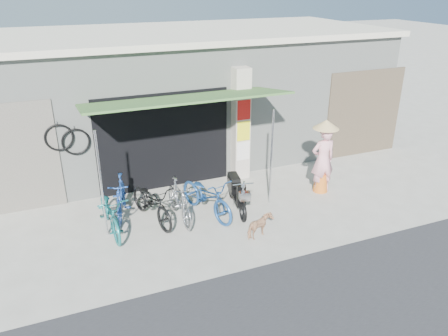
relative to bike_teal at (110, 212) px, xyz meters
name	(u,v)px	position (x,y,z in m)	size (l,w,h in m)	color
ground	(249,224)	(2.88, -0.87, -0.47)	(80.00, 80.00, 0.00)	#AEA99D
bicycle_shop	(180,92)	(2.88, 4.22, 1.37)	(12.30, 5.30, 3.66)	#A1A79F
shop_pillar	(240,124)	(3.73, 1.58, 1.03)	(0.42, 0.44, 3.00)	beige
awning	(185,101)	(1.98, 0.76, 2.05)	(4.60, 1.88, 2.72)	#385E2A
neighbour_right	(364,113)	(7.88, 1.72, 0.83)	(2.60, 0.06, 2.60)	brown
bike_teal	(110,212)	(0.00, 0.00, 0.00)	(0.62, 1.77, 0.93)	#17696A
bike_blue	(121,197)	(0.34, 0.63, 0.00)	(0.44, 1.55, 0.93)	#204695
bike_black	(152,202)	(0.93, 0.10, 0.00)	(0.62, 1.77, 0.93)	black
bike_silver	(179,201)	(1.51, -0.08, 0.01)	(0.45, 1.60, 0.96)	#9C9DA0
bike_navy	(207,196)	(2.16, -0.10, 0.02)	(0.64, 1.84, 0.96)	navy
street_dog	(260,226)	(2.86, -1.42, -0.21)	(0.28, 0.61, 0.52)	#937C4E
moped	(237,192)	(2.92, -0.08, -0.04)	(0.55, 1.64, 0.93)	black
nun	(323,157)	(5.28, -0.04, 0.47)	(0.66, 0.64, 1.91)	pink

